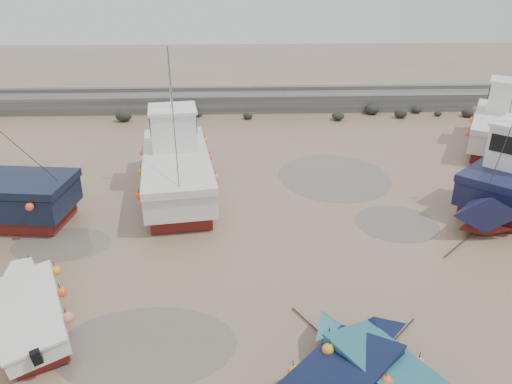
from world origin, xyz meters
TOP-DOWN VIEW (x-y plane):
  - ground at (0.00, 0.00)m, footprint 120.00×120.00m
  - seawall at (0.05, 21.99)m, footprint 60.00×4.92m
  - puddle_a at (-4.25, -2.80)m, footprint 4.79×4.79m
  - puddle_b at (4.46, 3.87)m, footprint 3.22×3.22m
  - puddle_c at (-8.14, 2.73)m, footprint 3.51×3.51m
  - puddle_d at (2.93, 8.91)m, footprint 5.34×5.34m
  - dinghy_0 at (-7.43, -1.67)m, footprint 3.26×6.06m
  - dinghy_1 at (0.48, -4.87)m, footprint 4.90×5.10m
  - dinghy_2 at (1.40, -4.45)m, footprint 3.29×5.13m
  - cabin_boat_1 at (-4.45, 7.71)m, footprint 3.99×11.39m
  - cabin_boat_3 at (13.27, 13.25)m, footprint 6.88×10.19m
  - person at (-5.01, 7.06)m, footprint 0.76×0.61m

SIDE VIEW (x-z plane):
  - ground at x=0.00m, z-range 0.00..0.00m
  - person at x=-5.01m, z-range -0.91..0.91m
  - puddle_a at x=-4.25m, z-range 0.00..0.01m
  - puddle_b at x=4.46m, z-range 0.00..0.01m
  - puddle_c at x=-8.14m, z-range 0.00..0.01m
  - puddle_d at x=2.93m, z-range 0.00..0.01m
  - dinghy_0 at x=-7.43m, z-range -0.17..1.25m
  - dinghy_1 at x=0.48m, z-range -0.17..1.26m
  - dinghy_2 at x=1.40m, z-range -0.16..1.27m
  - seawall at x=0.05m, z-range -0.12..1.38m
  - cabin_boat_1 at x=-4.45m, z-range -1.81..4.41m
  - cabin_boat_3 at x=13.27m, z-range -1.79..4.43m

